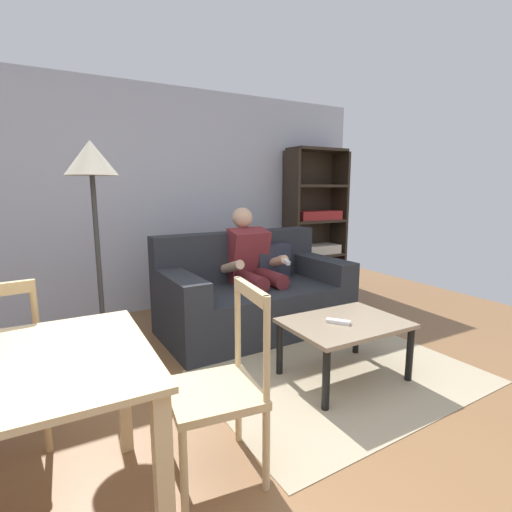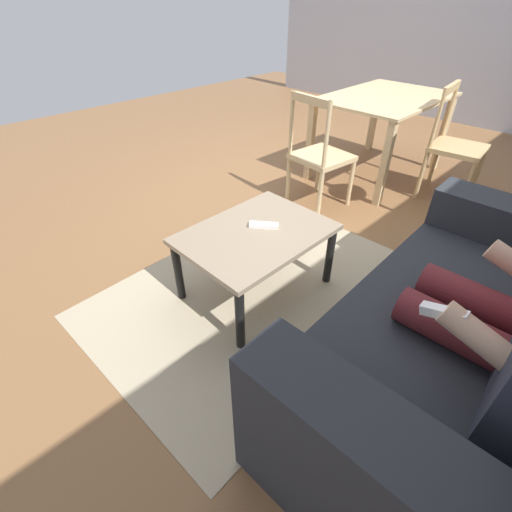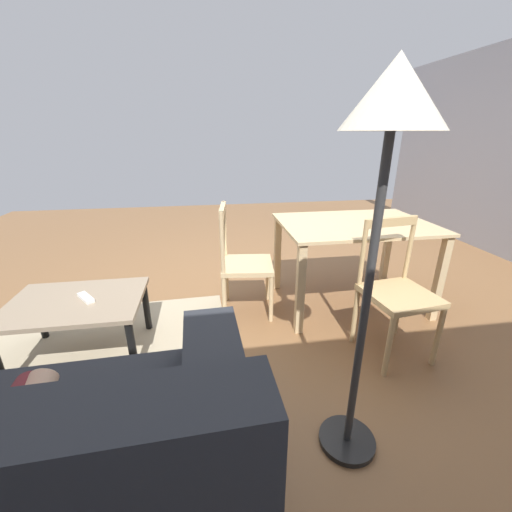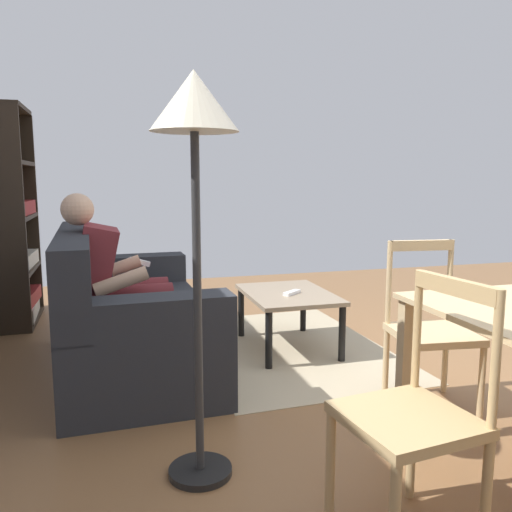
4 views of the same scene
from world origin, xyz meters
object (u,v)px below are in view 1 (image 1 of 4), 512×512
(couch, at_px, (253,295))
(dining_chair_facing_couch, at_px, (220,388))
(person_lounging, at_px, (254,266))
(coffee_table, at_px, (344,329))
(floor_lamp, at_px, (92,180))
(tv_remote, at_px, (338,321))
(bookshelf, at_px, (315,235))

(couch, relative_size, dining_chair_facing_couch, 1.97)
(person_lounging, xyz_separation_m, coffee_table, (0.07, -1.26, -0.25))
(dining_chair_facing_couch, bearing_deg, floor_lamp, 104.42)
(floor_lamp, bearing_deg, dining_chair_facing_couch, -75.58)
(couch, xyz_separation_m, dining_chair_facing_couch, (-1.07, -1.65, 0.10))
(couch, bearing_deg, dining_chair_facing_couch, -123.04)
(coffee_table, bearing_deg, dining_chair_facing_couch, -159.50)
(coffee_table, height_order, dining_chair_facing_couch, dining_chair_facing_couch)
(person_lounging, distance_m, dining_chair_facing_couch, 2.03)
(person_lounging, xyz_separation_m, tv_remote, (0.00, -1.26, -0.18))
(coffee_table, bearing_deg, couch, 94.96)
(person_lounging, distance_m, coffee_table, 1.28)
(dining_chair_facing_couch, bearing_deg, tv_remote, 21.44)
(couch, relative_size, bookshelf, 0.96)
(tv_remote, xyz_separation_m, floor_lamp, (-1.46, 0.95, 1.00))
(coffee_table, xyz_separation_m, floor_lamp, (-1.53, 0.94, 1.07))
(person_lounging, relative_size, dining_chair_facing_couch, 1.28)
(couch, distance_m, floor_lamp, 1.82)
(tv_remote, distance_m, bookshelf, 2.60)
(coffee_table, xyz_separation_m, dining_chair_facing_couch, (-1.18, -0.44, 0.07))
(person_lounging, bearing_deg, coffee_table, -86.68)
(person_lounging, height_order, tv_remote, person_lounging)
(bookshelf, relative_size, floor_lamp, 1.11)
(coffee_table, distance_m, dining_chair_facing_couch, 1.26)
(coffee_table, xyz_separation_m, bookshelf, (1.36, 2.14, 0.38))
(couch, bearing_deg, tv_remote, -88.28)
(tv_remote, bearing_deg, couch, 53.97)
(bookshelf, bearing_deg, dining_chair_facing_couch, -134.58)
(dining_chair_facing_couch, bearing_deg, coffee_table, 20.50)
(bookshelf, height_order, dining_chair_facing_couch, bookshelf)
(person_lounging, height_order, coffee_table, person_lounging)
(person_lounging, xyz_separation_m, dining_chair_facing_couch, (-1.10, -1.70, -0.18))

